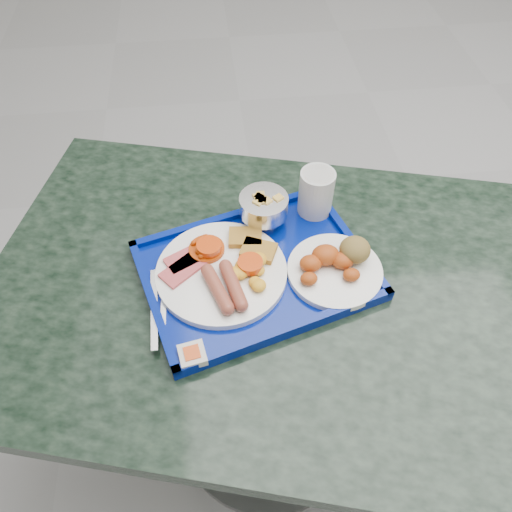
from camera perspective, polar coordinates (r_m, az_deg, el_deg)
The scene contains 10 objects.
floor at distance 1.89m, azimuth 22.76°, elevation -5.15°, with size 6.00×6.00×0.00m, color gray.
table at distance 1.09m, azimuth 1.78°, elevation -8.77°, with size 1.25×1.00×0.69m.
tray at distance 0.95m, azimuth 0.00°, elevation -1.75°, with size 0.49×0.41×0.03m.
main_plate at distance 0.93m, azimuth -3.57°, elevation -1.52°, with size 0.25×0.25×0.04m.
bread_plate at distance 0.95m, azimuth 9.22°, elevation -0.91°, with size 0.18×0.18×0.06m.
fruit_bowl at distance 1.00m, azimuth 0.88°, elevation 5.73°, with size 0.10×0.10×0.07m.
juice_cup at distance 1.03m, azimuth 6.90°, elevation 7.36°, with size 0.07×0.07×0.10m.
spoon at distance 0.94m, azimuth -10.59°, elevation -2.65°, with size 0.03×0.16×0.01m.
knife at distance 0.91m, azimuth -11.56°, elevation -5.87°, with size 0.01×0.17×0.00m, color silver.
jam_packet at distance 0.85m, azimuth -7.29°, elevation -11.16°, with size 0.05×0.05×0.02m.
Camera 1 is at (-0.83, -0.89, 1.45)m, focal length 35.00 mm.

